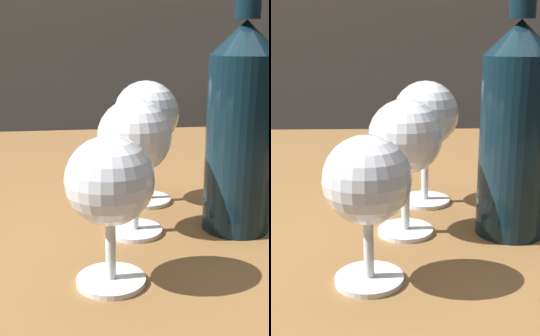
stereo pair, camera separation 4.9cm
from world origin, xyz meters
TOP-DOWN VIEW (x-y plane):
  - dining_table at (0.00, 0.00)m, footprint 1.36×0.83m
  - wine_glass_rose at (0.09, -0.30)m, footprint 0.07×0.07m
  - wine_glass_cabernet at (0.12, -0.19)m, footprint 0.08×0.08m
  - wine_glass_pinot at (0.15, -0.10)m, footprint 0.08×0.08m
  - wine_bottle at (0.23, -0.19)m, footprint 0.07×0.07m

SIDE VIEW (x-z plane):
  - dining_table at x=0.00m, z-range 0.28..1.02m
  - wine_glass_rose at x=0.09m, z-range 0.76..0.89m
  - wine_glass_cabernet at x=0.12m, z-range 0.77..0.92m
  - wine_glass_pinot at x=0.15m, z-range 0.77..0.93m
  - wine_bottle at x=0.23m, z-range 0.70..1.02m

